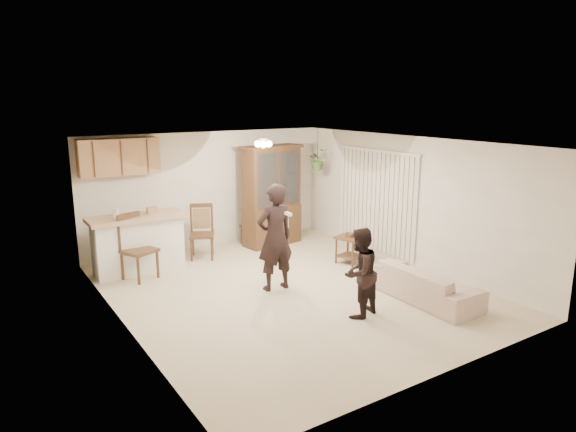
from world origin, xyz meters
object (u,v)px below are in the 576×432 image
sofa (425,278)px  chair_hutch_right (252,232)px  adult (275,238)px  child (359,273)px  side_table (350,249)px  china_hutch (272,196)px  chair_hutch_left (202,243)px  chair_bar (140,261)px

sofa → chair_hutch_right: bearing=10.1°
adult → child: bearing=107.2°
adult → side_table: adult is taller
child → china_hutch: (0.92, 4.03, 0.41)m
side_table → china_hutch: bearing=106.5°
chair_hutch_left → chair_hutch_right: 1.45m
adult → chair_bar: (-1.79, 1.75, -0.56)m
side_table → adult: bearing=-168.6°
sofa → child: size_ratio=1.39×
chair_bar → chair_hutch_right: chair_bar is taller
adult → child: (0.47, -1.63, -0.22)m
china_hutch → chair_hutch_left: (-1.74, -0.12, -0.78)m
sofa → chair_hutch_right: chair_hutch_right is taller
sofa → chair_hutch_left: size_ratio=1.71×
child → chair_hutch_left: (-0.82, 3.91, -0.37)m
child → chair_hutch_right: child is taller
adult → chair_hutch_left: (-0.35, 2.28, -0.59)m
child → chair_hutch_right: bearing=-114.2°
child → chair_hutch_right: (0.57, 4.31, -0.41)m
china_hutch → chair_hutch_right: bearing=132.6°
chair_bar → chair_hutch_left: 1.53m
adult → chair_hutch_right: adult is taller
child → chair_bar: child is taller
adult → sofa: bearing=137.0°
chair_hutch_right → child: bearing=57.9°
chair_hutch_left → chair_hutch_right: chair_hutch_left is taller
sofa → child: child is taller
side_table → chair_bar: bearing=160.3°
adult → side_table: (1.98, 0.40, -0.62)m
china_hutch → chair_bar: size_ratio=1.85×
chair_bar → chair_hutch_right: bearing=-4.3°
sofa → china_hutch: china_hutch is taller
china_hutch → chair_hutch_right: 0.94m
side_table → chair_hutch_left: chair_hutch_left is taller
adult → chair_hutch_left: 2.38m
chair_bar → child: bearing=-78.9°
child → china_hutch: bearing=-119.5°
side_table → chair_hutch_left: 3.00m
adult → chair_bar: adult is taller
china_hutch → side_table: (0.59, -2.00, -0.80)m
china_hutch → chair_bar: 3.33m
chair_bar → china_hutch: bearing=-11.1°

